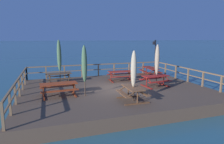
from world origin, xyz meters
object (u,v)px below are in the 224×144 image
at_px(picnic_table_front_left, 150,70).
at_px(lamp_post_hooked, 155,52).
at_px(picnic_table_mid_left, 59,76).
at_px(patio_umbrella_short_back, 84,64).
at_px(picnic_table_front_right, 59,87).
at_px(patio_umbrella_tall_back_left, 59,56).
at_px(patio_umbrella_tall_back_right, 157,60).
at_px(patio_umbrella_tall_mid_right, 134,69).
at_px(picnic_table_back_right, 155,78).
at_px(picnic_table_back_left, 133,91).
at_px(picnic_table_mid_centre, 121,74).

height_order(picnic_table_front_left, lamp_post_hooked, lamp_post_hooked).
height_order(picnic_table_mid_left, patio_umbrella_short_back, patio_umbrella_short_back).
xyz_separation_m(picnic_table_front_right, patio_umbrella_tall_back_left, (0.29, 3.42, 1.51)).
height_order(patio_umbrella_tall_back_right, lamp_post_hooked, lamp_post_hooked).
distance_m(patio_umbrella_short_back, patio_umbrella_tall_mid_right, 2.88).
xyz_separation_m(patio_umbrella_tall_mid_right, lamp_post_hooked, (5.24, 6.80, 0.37)).
height_order(picnic_table_back_right, picnic_table_front_left, same).
distance_m(patio_umbrella_tall_back_right, lamp_post_hooked, 4.89).
bearing_deg(picnic_table_front_right, patio_umbrella_short_back, -19.74).
height_order(picnic_table_back_right, patio_umbrella_tall_back_right, patio_umbrella_tall_back_right).
relative_size(picnic_table_mid_left, patio_umbrella_tall_back_left, 0.57).
distance_m(picnic_table_back_left, picnic_table_back_right, 3.78).
bearing_deg(lamp_post_hooked, picnic_table_front_left, -136.62).
bearing_deg(picnic_table_back_right, picnic_table_mid_centre, 123.89).
relative_size(picnic_table_front_right, patio_umbrella_short_back, 0.73).
bearing_deg(picnic_table_back_left, picnic_table_back_right, 40.81).
bearing_deg(picnic_table_mid_centre, picnic_table_front_left, 16.63).
relative_size(patio_umbrella_tall_back_left, lamp_post_hooked, 1.02).
bearing_deg(patio_umbrella_tall_back_left, picnic_table_front_right, -94.82).
xyz_separation_m(picnic_table_back_right, patio_umbrella_short_back, (-5.17, -0.82, 1.34)).
distance_m(patio_umbrella_tall_mid_right, patio_umbrella_tall_back_right, 3.85).
bearing_deg(patio_umbrella_tall_mid_right, picnic_table_back_left, 97.44).
bearing_deg(picnic_table_back_right, patio_umbrella_short_back, -171.00).
bearing_deg(patio_umbrella_tall_mid_right, picnic_table_mid_left, 122.13).
bearing_deg(picnic_table_mid_left, picnic_table_front_left, 2.60).
xyz_separation_m(picnic_table_back_left, picnic_table_front_left, (4.40, 5.93, 0.02)).
distance_m(picnic_table_mid_left, patio_umbrella_short_back, 4.32).
relative_size(picnic_table_mid_centre, patio_umbrella_short_back, 0.68).
height_order(picnic_table_back_right, picnic_table_mid_left, same).
bearing_deg(picnic_table_mid_centre, patio_umbrella_short_back, -136.42).
height_order(picnic_table_mid_centre, patio_umbrella_short_back, patio_umbrella_short_back).
xyz_separation_m(picnic_table_mid_left, lamp_post_hooked, (8.78, 1.17, 1.56)).
bearing_deg(picnic_table_mid_left, patio_umbrella_tall_back_left, 14.17).
bearing_deg(patio_umbrella_tall_back_right, lamp_post_hooked, 61.58).
xyz_separation_m(picnic_table_back_right, lamp_post_hooked, (2.39, 4.27, 1.56)).
bearing_deg(patio_umbrella_tall_back_right, patio_umbrella_tall_mid_right, -139.35).
distance_m(patio_umbrella_short_back, patio_umbrella_tall_back_left, 4.11).
bearing_deg(patio_umbrella_short_back, patio_umbrella_tall_back_right, 8.64).
relative_size(picnic_table_back_right, patio_umbrella_tall_mid_right, 0.71).
xyz_separation_m(patio_umbrella_short_back, lamp_post_hooked, (7.56, 5.09, 0.21)).
relative_size(patio_umbrella_short_back, patio_umbrella_tall_back_right, 1.01).
bearing_deg(picnic_table_mid_centre, picnic_table_front_right, -150.41).
bearing_deg(patio_umbrella_tall_back_left, patio_umbrella_short_back, -73.62).
distance_m(picnic_table_mid_centre, lamp_post_hooked, 4.70).
bearing_deg(picnic_table_front_left, picnic_table_mid_centre, -163.37).
height_order(picnic_table_mid_left, picnic_table_front_right, same).
distance_m(picnic_table_front_right, lamp_post_hooked, 10.22).
relative_size(patio_umbrella_tall_mid_right, patio_umbrella_tall_back_left, 0.84).
xyz_separation_m(patio_umbrella_tall_mid_right, patio_umbrella_tall_back_right, (2.92, 2.51, 0.13)).
relative_size(picnic_table_mid_centre, picnic_table_back_left, 1.22).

